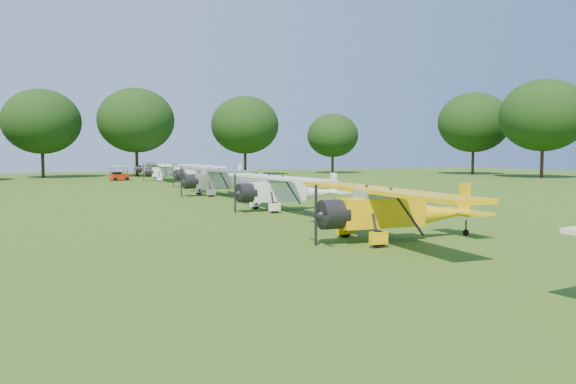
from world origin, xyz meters
The scene contains 9 objects.
ground centered at (0.00, 0.00, 0.00)m, with size 160.00×160.00×0.00m, color #2C5114.
tree_belt centered at (3.57, 0.16, 8.03)m, with size 137.36×130.27×14.52m.
aircraft_2 centered at (0.13, -8.90, 1.32)m, with size 7.21×11.44×2.26m.
aircraft_3 centered at (0.49, 3.61, 1.31)m, with size 7.18×11.43×2.24m.
aircraft_4 centered at (0.02, 16.72, 1.37)m, with size 7.53×11.96×2.35m.
aircraft_5 centered at (1.70, 29.15, 1.39)m, with size 7.59×12.09×2.38m.
aircraft_6 centered at (0.16, 41.92, 1.29)m, with size 7.04×11.21×2.20m.
aircraft_7 centered at (0.50, 54.92, 1.28)m, with size 6.99×11.14×2.19m.
golf_cart centered at (-5.72, 44.74, 0.62)m, with size 2.44×1.88×1.84m.
Camera 1 is at (-11.74, -27.77, 3.44)m, focal length 35.00 mm.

